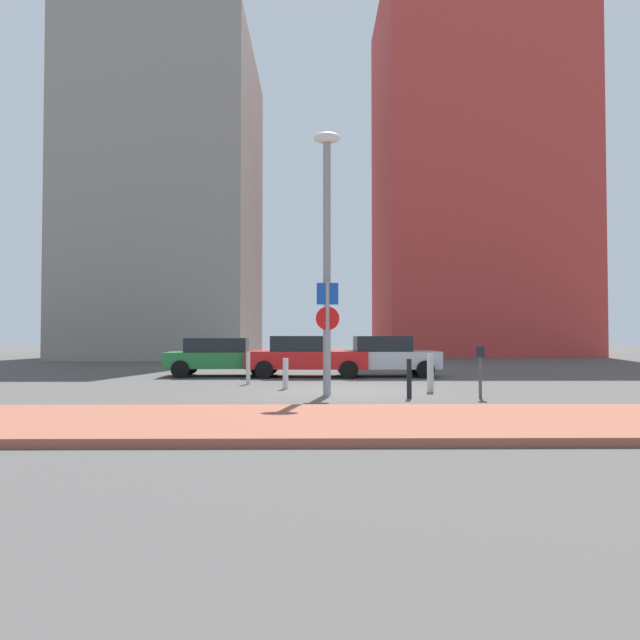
# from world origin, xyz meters

# --- Properties ---
(ground_plane) EXTENTS (120.00, 120.00, 0.00)m
(ground_plane) POSITION_xyz_m (0.00, 0.00, 0.00)
(ground_plane) COLOR #4C4947
(sidewalk_brick) EXTENTS (40.00, 3.64, 0.14)m
(sidewalk_brick) POSITION_xyz_m (0.00, -5.68, 0.07)
(sidewalk_brick) COLOR #93513D
(sidewalk_brick) RESTS_ON ground
(parked_car_green) EXTENTS (4.26, 2.20, 1.44)m
(parked_car_green) POSITION_xyz_m (-4.27, 5.40, 0.76)
(parked_car_green) COLOR #237238
(parked_car_green) RESTS_ON ground
(parked_car_red) EXTENTS (4.47, 2.17, 1.52)m
(parked_car_red) POSITION_xyz_m (-1.08, 5.06, 0.79)
(parked_car_red) COLOR red
(parked_car_red) RESTS_ON ground
(parked_car_silver) EXTENTS (4.06, 2.02, 1.51)m
(parked_car_silver) POSITION_xyz_m (1.82, 5.07, 0.78)
(parked_car_silver) COLOR #B7BABF
(parked_car_silver) RESTS_ON ground
(parking_sign_post) EXTENTS (0.60, 0.10, 2.92)m
(parking_sign_post) POSITION_xyz_m (-0.42, -1.41, 1.84)
(parking_sign_post) COLOR gray
(parking_sign_post) RESTS_ON ground
(parking_meter) EXTENTS (0.18, 0.14, 1.30)m
(parking_meter) POSITION_xyz_m (3.37, -1.70, 0.85)
(parking_meter) COLOR #4C4C51
(parking_meter) RESTS_ON ground
(street_lamp) EXTENTS (0.70, 0.36, 6.91)m
(street_lamp) POSITION_xyz_m (-0.43, -1.00, 4.07)
(street_lamp) COLOR gray
(street_lamp) RESTS_ON ground
(traffic_bollard_near) EXTENTS (0.16, 0.16, 0.89)m
(traffic_bollard_near) POSITION_xyz_m (-1.59, 0.65, 0.44)
(traffic_bollard_near) COLOR #B7B7BC
(traffic_bollard_near) RESTS_ON ground
(traffic_bollard_mid) EXTENTS (0.12, 0.12, 0.98)m
(traffic_bollard_mid) POSITION_xyz_m (1.59, -1.73, 0.49)
(traffic_bollard_mid) COLOR black
(traffic_bollard_mid) RESTS_ON ground
(traffic_bollard_far) EXTENTS (0.13, 0.13, 1.02)m
(traffic_bollard_far) POSITION_xyz_m (-2.85, 2.08, 0.51)
(traffic_bollard_far) COLOR #B7B7BC
(traffic_bollard_far) RESTS_ON ground
(traffic_bollard_edge) EXTENTS (0.18, 0.18, 1.04)m
(traffic_bollard_edge) POSITION_xyz_m (2.46, -0.17, 0.52)
(traffic_bollard_edge) COLOR #B7B7BC
(traffic_bollard_edge) RESTS_ON ground
(building_colorful_midrise) EXTENTS (14.48, 12.44, 28.15)m
(building_colorful_midrise) POSITION_xyz_m (11.65, 26.89, 14.07)
(building_colorful_midrise) COLOR #BF3833
(building_colorful_midrise) RESTS_ON ground
(building_under_construction) EXTENTS (11.58, 13.27, 21.60)m
(building_under_construction) POSITION_xyz_m (-10.88, 23.03, 10.80)
(building_under_construction) COLOR gray
(building_under_construction) RESTS_ON ground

